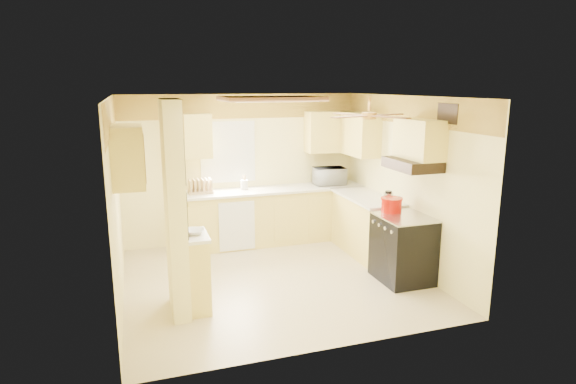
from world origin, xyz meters
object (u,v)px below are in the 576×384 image
object	(u,v)px
bowl	(195,232)
kettle	(388,199)
dutch_oven	(392,205)
microwave	(329,176)
stove	(403,248)

from	to	relation	value
bowl	kettle	size ratio (longest dim) A/B	1.07
dutch_oven	kettle	xyz separation A→B (m)	(0.08, 0.24, 0.02)
kettle	microwave	bearing A→B (deg)	97.11
bowl	dutch_oven	distance (m)	2.76
stove	microwave	size ratio (longest dim) A/B	1.71
stove	kettle	bearing A→B (deg)	87.42
microwave	dutch_oven	xyz separation A→B (m)	(0.13, -1.91, -0.07)
bowl	dutch_oven	xyz separation A→B (m)	(2.75, 0.26, 0.05)
stove	dutch_oven	bearing A→B (deg)	102.49
bowl	dutch_oven	world-z (taller)	dutch_oven
stove	microwave	distance (m)	2.27
microwave	bowl	distance (m)	3.40
dutch_oven	stove	bearing A→B (deg)	-77.51
stove	bowl	bearing A→B (deg)	179.97
stove	bowl	size ratio (longest dim) A/B	3.92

